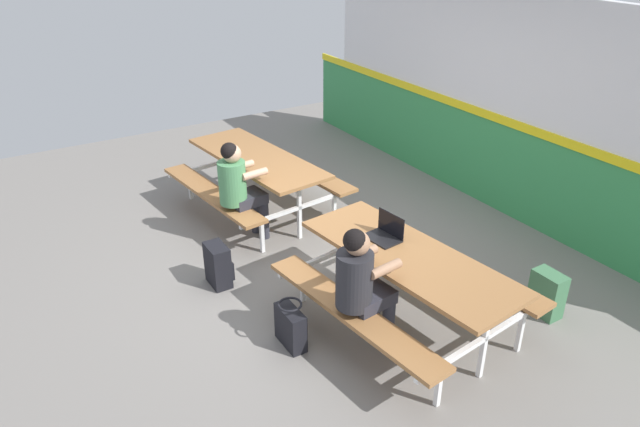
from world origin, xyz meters
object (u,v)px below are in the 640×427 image
at_px(picnic_table_right, 408,271).
at_px(backpack_dark, 219,265).
at_px(student_further, 362,281).
at_px(student_nearer, 239,184).
at_px(laptop_dark, 385,233).
at_px(satchel_spare, 547,294).
at_px(tote_bag_bright, 291,326).
at_px(picnic_table_left, 257,169).

height_order(picnic_table_right, backpack_dark, picnic_table_right).
bearing_deg(student_further, student_nearer, -178.56).
distance_m(picnic_table_right, student_nearer, 2.25).
xyz_separation_m(laptop_dark, satchel_spare, (0.90, 1.22, -0.57)).
bearing_deg(satchel_spare, backpack_dark, -130.51).
bearing_deg(backpack_dark, tote_bag_bright, 7.58).
height_order(picnic_table_right, student_nearer, student_nearer).
bearing_deg(student_nearer, backpack_dark, -39.87).
bearing_deg(laptop_dark, student_nearer, -161.57).
bearing_deg(picnic_table_right, tote_bag_bright, -106.07).
bearing_deg(picnic_table_left, picnic_table_right, 2.35).
relative_size(student_further, backpack_dark, 2.74).
height_order(picnic_table_left, laptop_dark, laptop_dark).
bearing_deg(laptop_dark, satchel_spare, 53.78).
distance_m(student_nearer, tote_bag_bright, 1.98).
height_order(picnic_table_left, backpack_dark, picnic_table_left).
bearing_deg(picnic_table_left, student_nearer, -40.87).
xyz_separation_m(student_nearer, student_further, (2.24, 0.06, 0.00)).
bearing_deg(backpack_dark, picnic_table_right, 38.20).
bearing_deg(student_nearer, satchel_spare, 33.98).
relative_size(student_nearer, backpack_dark, 2.74).
xyz_separation_m(student_further, satchel_spare, (0.48, 1.77, -0.49)).
bearing_deg(student_nearer, laptop_dark, 18.43).
bearing_deg(student_further, laptop_dark, 127.40).
xyz_separation_m(picnic_table_left, student_further, (2.81, -0.44, 0.13)).
height_order(student_nearer, student_further, same).
bearing_deg(laptop_dark, student_further, -52.60).
bearing_deg(satchel_spare, picnic_table_right, -114.53).
relative_size(laptop_dark, tote_bag_bright, 0.80).
distance_m(picnic_table_right, satchel_spare, 1.39).
bearing_deg(picnic_table_right, backpack_dark, -141.80).
distance_m(student_further, satchel_spare, 1.90).
relative_size(picnic_table_right, satchel_spare, 4.88).
bearing_deg(student_nearer, picnic_table_left, 139.13).
relative_size(picnic_table_right, tote_bag_bright, 4.99).
relative_size(student_nearer, satchel_spare, 2.74).
distance_m(picnic_table_right, tote_bag_bright, 1.12).
bearing_deg(student_further, picnic_table_left, 171.13).
relative_size(student_nearer, student_further, 1.00).
bearing_deg(tote_bag_bright, backpack_dark, -172.42).
bearing_deg(student_nearer, tote_bag_bright, -12.18).
xyz_separation_m(student_further, backpack_dark, (-1.57, -0.62, -0.49)).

